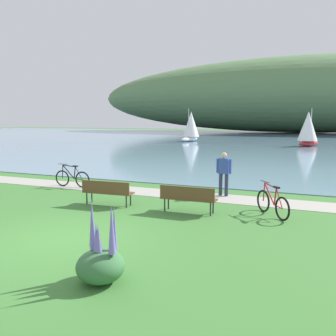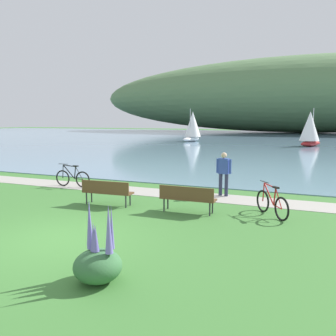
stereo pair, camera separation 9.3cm
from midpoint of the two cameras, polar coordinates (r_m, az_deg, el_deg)
name	(u,v)px [view 1 (the left image)]	position (r m, az deg, el deg)	size (l,w,h in m)	color
ground_plane	(62,239)	(9.35, -17.20, -10.96)	(200.00, 200.00, 0.00)	#3D7533
bay_water	(270,139)	(54.96, 16.24, 4.53)	(180.00, 80.00, 0.04)	#6B8EA8
distant_hillside	(301,95)	(84.73, 20.86, 11.09)	(98.33, 28.00, 16.74)	#567A4C
shoreline_path	(158,193)	(14.29, -1.84, -4.05)	(60.00, 1.50, 0.01)	#A39E93
park_bench_near_camera	(188,197)	(11.18, 3.03, -4.73)	(1.81, 0.51, 0.88)	brown
park_bench_further_along	(107,191)	(12.31, -10.09, -3.67)	(1.83, 0.59, 0.88)	brown
bicycle_leaning_near_bench	(72,178)	(16.05, -15.51, -1.59)	(1.77, 0.12, 1.01)	black
bicycle_beside_path	(272,203)	(11.30, 16.41, -5.55)	(1.14, 1.43, 1.01)	black
person_at_shoreline	(224,171)	(13.71, 8.89, -0.52)	(0.61, 0.26, 1.71)	#282D47
echium_bush_closest_to_camera	(101,262)	(6.74, -11.32, -14.76)	(0.90, 0.90, 1.52)	#386B3D
sailboat_nearest_to_shore	(191,126)	(47.27, 3.69, 6.83)	(2.62, 3.83, 4.34)	white
sailboat_toward_hillside	(308,128)	(41.33, 21.80, 6.00)	(2.92, 3.56, 4.15)	#B22323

